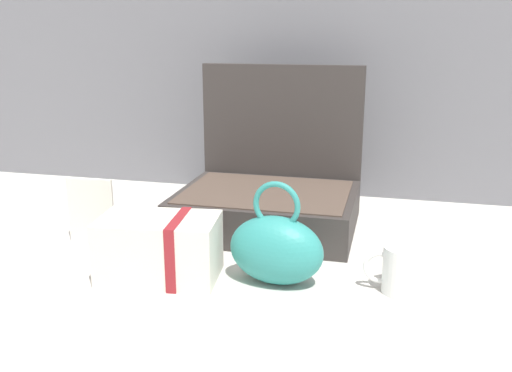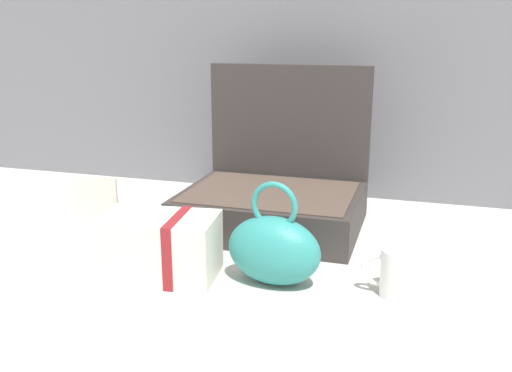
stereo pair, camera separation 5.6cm
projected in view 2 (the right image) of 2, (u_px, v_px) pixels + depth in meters
ground_plane at (271, 262)px, 1.21m from camera, size 6.00×6.00×0.00m
open_suitcase at (275, 193)px, 1.43m from camera, size 0.43×0.36×0.40m
teal_pouch_handbag at (274, 249)px, 1.10m from camera, size 0.20×0.13×0.21m
cream_toiletry_bag at (160, 246)px, 1.13m from camera, size 0.25×0.16×0.13m
coffee_mug at (401, 273)px, 1.05m from camera, size 0.12×0.08×0.09m
info_card_left at (96, 209)px, 1.32m from camera, size 0.11×0.01×0.16m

